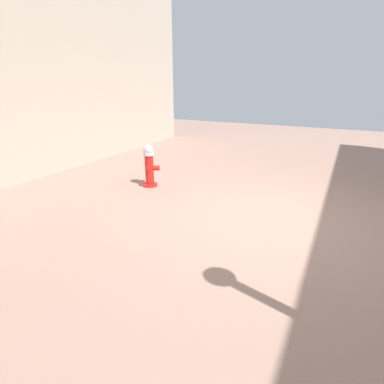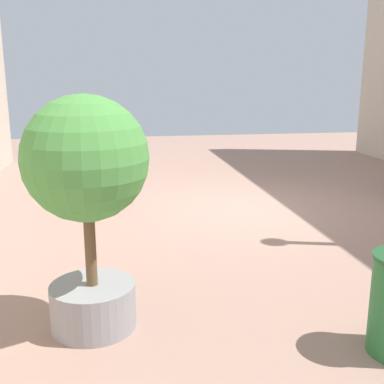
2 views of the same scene
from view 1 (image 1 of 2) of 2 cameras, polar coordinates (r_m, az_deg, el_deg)
The scene contains 2 objects.
ground_plane at distance 5.42m, azimuth 14.59°, elevation -4.79°, with size 23.40×23.40×0.00m, color #9E7A6B.
fire_hydrant at distance 6.80m, azimuth -7.85°, elevation 4.85°, with size 0.39×0.40×0.92m.
Camera 1 is at (-0.94, 4.87, 2.21)m, focal length 28.91 mm.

